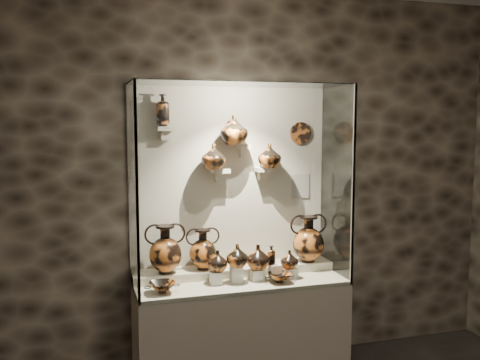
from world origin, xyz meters
name	(u,v)px	position (x,y,z in m)	size (l,w,h in m)	color
wall_back	(230,181)	(0.00, 2.50, 1.60)	(5.00, 0.02, 3.20)	black
plinth	(240,331)	(0.00, 2.18, 0.40)	(1.70, 0.60, 0.80)	#C0B49A
front_tier	(240,282)	(0.00, 2.18, 0.82)	(1.68, 0.58, 0.03)	#C3B697
rear_tier	(234,272)	(0.00, 2.35, 0.85)	(1.70, 0.25, 0.10)	#C3B697
back_panel	(230,181)	(0.00, 2.50, 1.60)	(1.70, 0.03, 1.60)	#C0B49A
glass_front	(252,190)	(0.00, 1.88, 1.60)	(1.70, 0.01, 1.60)	white
glass_left	(132,190)	(-0.85, 2.18, 1.60)	(0.01, 0.60, 1.60)	white
glass_right	(337,182)	(0.85, 2.18, 1.60)	(0.01, 0.60, 1.60)	white
glass_top	(240,84)	(0.00, 2.18, 2.40)	(1.70, 0.60, 0.01)	white
frame_post_left	(137,195)	(-0.84, 1.89, 1.60)	(0.02, 0.02, 1.60)	gray
frame_post_right	(353,186)	(0.84, 1.89, 1.60)	(0.02, 0.02, 1.60)	gray
pedestal_a	(216,278)	(-0.22, 2.13, 0.88)	(0.09, 0.09, 0.10)	silver
pedestal_b	(236,274)	(-0.05, 2.13, 0.90)	(0.09, 0.09, 0.13)	silver
pedestal_c	(256,275)	(0.12, 2.13, 0.88)	(0.09, 0.09, 0.09)	silver
pedestal_d	(275,272)	(0.28, 2.13, 0.89)	(0.09, 0.09, 0.12)	silver
pedestal_e	(291,273)	(0.42, 2.13, 0.87)	(0.09, 0.09, 0.08)	silver
bracket_ul	(166,129)	(-0.55, 2.42, 2.05)	(0.14, 0.12, 0.04)	#C0B49A
bracket_ca	(221,171)	(-0.10, 2.42, 1.70)	(0.14, 0.12, 0.04)	#C0B49A
bracket_cb	(244,146)	(0.10, 2.42, 1.90)	(0.10, 0.12, 0.04)	#C0B49A
bracket_cc	(264,170)	(0.28, 2.42, 1.70)	(0.14, 0.12, 0.04)	#C0B49A
amphora_left	(165,249)	(-0.59, 2.31, 1.10)	(0.31, 0.31, 0.39)	#AF5C21
amphora_mid	(203,249)	(-0.27, 2.34, 1.07)	(0.27, 0.27, 0.34)	#BD5F21
amphora_right	(308,239)	(0.65, 2.31, 1.10)	(0.32, 0.32, 0.40)	#AF5C21
jug_a	(218,261)	(-0.20, 2.15, 1.01)	(0.16, 0.16, 0.17)	#AF5C21
jug_b	(237,256)	(-0.04, 2.12, 1.05)	(0.17, 0.17, 0.18)	#BD5F21
jug_c	(258,257)	(0.14, 2.15, 1.02)	(0.19, 0.19, 0.20)	#AF5C21
jug_e	(289,259)	(0.40, 2.11, 0.99)	(0.15, 0.15, 0.15)	#AF5C21
lekythos_small	(271,254)	(0.25, 2.13, 1.04)	(0.08, 0.08, 0.18)	#BD5F21
kylix_left	(162,286)	(-0.66, 2.04, 0.88)	(0.26, 0.22, 0.10)	#BD5F21
kylix_right	(280,277)	(0.28, 2.02, 0.88)	(0.24, 0.20, 0.09)	#AF5C21
lekythos_tall	(163,108)	(-0.57, 2.41, 2.21)	(0.11, 0.11, 0.29)	#AF5C21
ovoid_vase_a	(214,157)	(-0.17, 2.37, 1.82)	(0.20, 0.20, 0.21)	#BD5F21
ovoid_vase_b	(234,130)	(0.00, 2.36, 2.04)	(0.23, 0.23, 0.24)	#BD5F21
ovoid_vase_c	(269,156)	(0.31, 2.37, 1.82)	(0.20, 0.20, 0.20)	#BD5F21
wall_plate	(301,133)	(0.63, 2.47, 2.00)	(0.19, 0.19, 0.02)	brown
info_placard	(300,186)	(0.64, 2.47, 1.54)	(0.16, 0.01, 0.22)	beige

